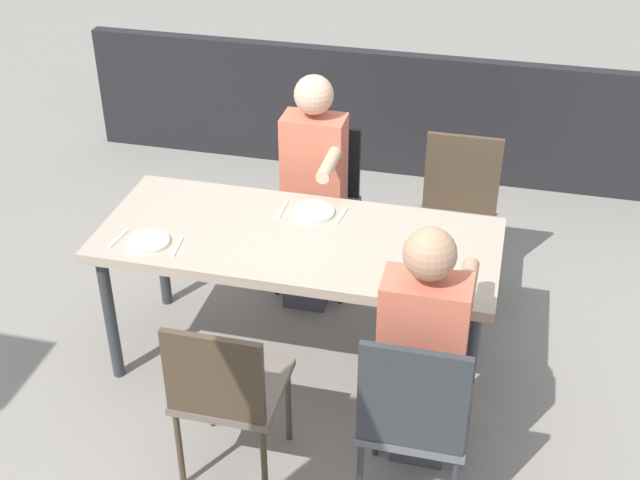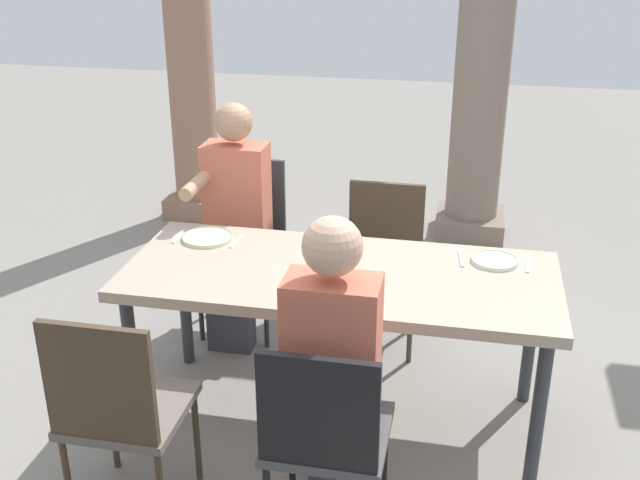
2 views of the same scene
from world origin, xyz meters
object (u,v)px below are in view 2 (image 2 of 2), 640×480
Objects in this scene: chair_west_north at (245,234)px; plate_1 at (328,291)px; chair_mid_north at (383,253)px; diner_man_white at (334,363)px; chair_west_south at (118,405)px; stone_column_centre at (484,49)px; stone_column_near at (189,45)px; plate_0 at (207,237)px; diner_woman_green at (234,219)px; plate_2 at (495,260)px; dining_table at (340,285)px; chair_mid_south at (325,432)px.

chair_west_north is 4.18× the size of plate_1.
diner_man_white is (-0.00, -1.46, 0.19)m from chair_mid_north.
chair_mid_north is 3.79× the size of plate_1.
chair_west_south is 3.60m from stone_column_centre.
stone_column_near is 10.97× the size of plate_0.
chair_west_north is 1.27m from plate_1.
stone_column_near is at bearing 105.15° from chair_west_south.
diner_woman_green is at bearing -167.91° from chair_mid_north.
diner_woman_green reaches higher than plate_2.
chair_west_north is 3.91× the size of plate_0.
dining_table is 0.69× the size of stone_column_centre.
plate_2 is at bearing -45.57° from chair_mid_north.
diner_man_white is at bearing -123.80° from plate_2.
stone_column_centre reaches higher than chair_mid_north.
diner_man_white is at bearing -58.41° from diner_woman_green.
chair_west_south is at bearing -130.06° from dining_table.
plate_0 and plate_1 have the same top height.
chair_mid_north is at bearing 12.09° from diner_woman_green.
plate_0 is (-1.26, -2.22, -0.58)m from stone_column_centre.
chair_mid_south is 3.71× the size of plate_0.
stone_column_near is at bearing 118.70° from chair_west_north.
stone_column_centre is at bearing 77.07° from dining_table.
chair_west_south is 0.79m from chair_mid_south.
diner_woman_green reaches higher than plate_1.
chair_mid_south is at bearing -83.37° from dining_table.
chair_west_south is 1.08× the size of chair_mid_north.
diner_woman_green is at bearing 118.31° from chair_mid_south.
plate_2 is (0.68, 0.45, 0.00)m from plate_1.
chair_mid_south is 0.25m from diner_man_white.
diner_woman_green is 5.40× the size of plate_0.
chair_west_north reaches higher than chair_mid_north.
dining_table is at bearing 98.30° from diner_man_white.
plate_2 is (1.37, 0.01, 0.00)m from plate_0.
chair_west_north is 4.53× the size of plate_2.
chair_west_south is 0.83m from diner_man_white.
stone_column_centre is 11.27× the size of plate_0.
stone_column_centre is at bearing 68.99° from chair_west_south.
chair_mid_north is 0.84m from diner_woman_green.
chair_west_north is at bearing 115.61° from chair_mid_south.
diner_woman_green reaches higher than plate_0.
chair_west_south is at bearing -90.00° from chair_west_north.
plate_0 is 1.16× the size of plate_2.
diner_woman_green is (-0.00, 1.48, 0.17)m from chair_west_south.
chair_mid_south is at bearing -52.95° from plate_0.
chair_mid_north reaches higher than plate_0.
plate_0 is (0.00, 1.05, 0.25)m from chair_west_south.
diner_man_white reaches higher than plate_2.
plate_0 is at bearing 127.05° from chair_mid_south.
plate_1 is (-0.11, 0.60, 0.25)m from chair_mid_south.
diner_woman_green is (-0.70, 0.65, 0.01)m from dining_table.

